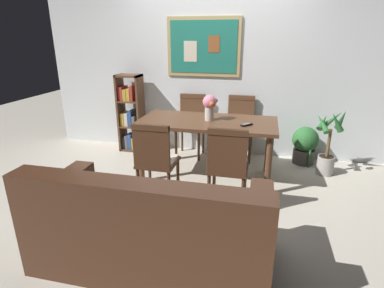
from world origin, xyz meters
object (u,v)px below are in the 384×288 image
Objects in this scene: dining_chair_far_left at (191,120)px; tv_remote at (247,125)px; leather_couch at (150,230)px; dining_chair_far_right at (240,122)px; dining_chair_near_left at (155,157)px; bookshelf at (130,115)px; dining_chair_near_right at (228,162)px; dining_table at (207,128)px; potted_palm at (328,147)px; flower_vase at (210,105)px; potted_ivy at (305,144)px.

tv_remote is at bearing -45.25° from dining_chair_far_left.
dining_chair_far_right is at bearing 79.23° from leather_couch.
dining_chair_near_left is 1.77m from bookshelf.
dining_chair_near_left is (-0.75, -1.56, 0.00)m from dining_chair_far_right.
dining_chair_near_left is at bearing -178.15° from dining_chair_near_right.
dining_chair_far_right is 1.73m from dining_chair_near_left.
dining_chair_far_right is 0.72m from dining_chair_far_left.
dining_chair_near_left is (-0.75, -0.02, 0.00)m from dining_chair_near_right.
dining_table is 1.87× the size of potted_palm.
flower_vase is 2.16× the size of tv_remote.
bookshelf reaches higher than dining_table.
leather_couch is at bearing -94.96° from flower_vase.
flower_vase reaches higher than dining_chair_far_left.
dining_chair_near_right is at bearing -134.48° from potted_palm.
dining_table is at bearing 165.50° from tv_remote.
flower_vase is at bearing 85.04° from leather_couch.
dining_chair_near_right reaches higher than potted_ivy.
bookshelf reaches higher than flower_vase.
dining_chair_near_left reaches higher than potted_palm.
dining_table is at bearing -149.37° from potted_ivy.
potted_palm is 1.63m from flower_vase.
potted_palm is at bearing -17.14° from dining_chair_far_right.
dining_chair_far_right is 1.01× the size of potted_palm.
bookshelf is at bearing -178.66° from dining_chair_far_left.
leather_couch is (-0.48, -0.94, -0.23)m from dining_chair_near_right.
leather_couch is (-0.47, -2.48, -0.23)m from dining_chair_far_right.
flower_vase is (0.15, 1.72, 0.62)m from leather_couch.
dining_chair_far_left is 1.63× the size of potted_ivy.
bookshelf reaches higher than potted_palm.
potted_palm is at bearing -5.88° from bookshelf.
potted_ivy is at bearing 42.37° from dining_chair_near_left.
potted_palm is 6.25× the size of tv_remote.
dining_chair_near_left is 1.63× the size of potted_ivy.
dining_chair_far_right reaches higher than tv_remote.
leather_couch is (0.25, -2.44, -0.23)m from dining_chair_far_left.
dining_chair_far_right is 0.77× the size of bookshelf.
potted_palm is at bearing 52.40° from leather_couch.
dining_chair_far_right is (0.34, 0.78, -0.12)m from dining_table.
bookshelf is 2.87m from potted_palm.
dining_chair_near_right is 1.00× the size of dining_chair_far_left.
leather_couch is 2.00× the size of potted_palm.
dining_chair_far_left is at bearing 1.34° from bookshelf.
potted_ivy is (0.92, 1.50, -0.26)m from dining_chair_near_right.
flower_vase reaches higher than dining_chair_near_right.
potted_ivy is (1.27, 0.75, -0.37)m from dining_table.
tv_remote is (0.61, 1.57, 0.45)m from leather_couch.
dining_chair_far_left is 0.77× the size of bookshelf.
dining_chair_far_right is 0.51× the size of leather_couch.
dining_chair_near_right is 6.33× the size of tv_remote.
tv_remote is at bearing -14.50° from dining_table.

